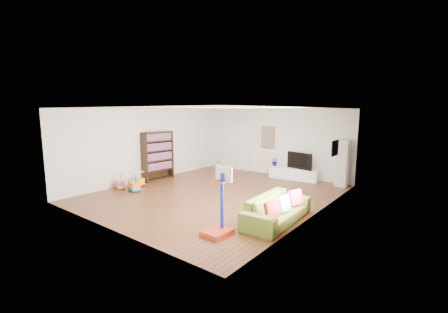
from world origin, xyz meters
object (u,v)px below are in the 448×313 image
Objects in this scene: media_console at (294,174)px; basketball_hoop at (217,202)px; bookshelf at (158,156)px; sofa at (277,209)px.

basketball_hoop is (0.99, -5.92, 0.51)m from media_console.
bookshelf reaches higher than media_console.
media_console is 0.87× the size of sofa.
bookshelf is 5.75m from basketball_hoop.
media_console is 6.03m from basketball_hoop.
media_console is 1.29× the size of basketball_hoop.
basketball_hoop is at bearing -24.39° from bookshelf.
media_console is at bearing 41.80° from bookshelf.
media_console is at bearing 100.63° from basketball_hoop.
bookshelf is at bearing 76.00° from sofa.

